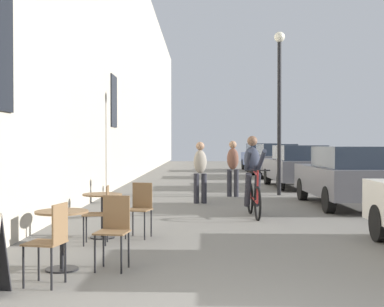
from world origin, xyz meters
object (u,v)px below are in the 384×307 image
Objects in this scene: cafe_chair_near_toward_street at (114,227)px; parked_car_fifth at (261,157)px; cafe_chair_mid_toward_street at (140,206)px; cafe_chair_mid_toward_wall at (101,210)px; pedestrian_near at (200,169)px; parked_car_second at (347,175)px; cafe_chair_near_toward_wall at (51,238)px; street_lamp at (279,92)px; cafe_table_near at (62,227)px; cyclist_on_bicycle at (253,178)px; parked_car_third at (297,166)px; parked_car_fourth at (274,160)px; pedestrian_mid at (233,165)px; cafe_table_mid at (102,206)px.

parked_car_fifth is (4.59, 24.08, 0.30)m from cafe_chair_near_toward_street.
cafe_chair_mid_toward_wall is (-0.53, -0.62, 0.00)m from cafe_chair_mid_toward_street.
pedestrian_near reaches higher than parked_car_second.
parked_car_second is at bearing 43.16° from cafe_chair_mid_toward_street.
parked_car_fifth reaches higher than cafe_chair_near_toward_wall.
cafe_chair_mid_toward_street is 8.34m from street_lamp.
cafe_table_near is 8.45m from parked_car_second.
cafe_chair_mid_toward_wall is 7.13m from parked_car_second.
cafe_chair_near_toward_street is 24.52m from parked_car_fifth.
street_lamp is at bearing 74.73° from cyclist_on_bicycle.
street_lamp is 3.75m from parked_car_third.
cafe_chair_mid_toward_wall is at bearing -136.11° from parked_car_second.
cafe_chair_mid_toward_street is 5.08m from pedestrian_near.
parked_car_fourth is (-0.15, 11.51, 0.04)m from parked_car_second.
pedestrian_near is at bearing 78.57° from cafe_chair_near_toward_wall.
parked_car_fifth is at bearing 80.35° from pedestrian_mid.
cyclist_on_bicycle is (2.73, 2.68, 0.29)m from cafe_table_mid.
cafe_chair_near_toward_wall and cafe_chair_mid_toward_wall have the same top height.
cafe_chair_mid_toward_wall is 0.21× the size of parked_car_third.
parked_car_third is at bearing 55.54° from pedestrian_near.
pedestrian_near reaches higher than cafe_chair_near_toward_street.
parked_car_fifth reaches higher than parked_car_second.
parked_car_second is at bearing -89.75° from parked_car_fifth.
pedestrian_mid is at bearing -99.65° from parked_car_fifth.
cafe_chair_mid_toward_street is at bearing 6.91° from cafe_table_mid.
cafe_chair_mid_toward_wall is (0.16, 1.65, -0.00)m from cafe_table_near.
parked_car_fifth is (5.13, 21.96, 0.30)m from cafe_table_mid.
cafe_chair_near_toward_wall reaches higher than cafe_table_mid.
pedestrian_near is at bearing 74.77° from cafe_chair_mid_toward_wall.
parked_car_third reaches higher than cafe_chair_near_toward_wall.
pedestrian_mid is 0.37× the size of parked_car_fourth.
cafe_chair_near_toward_street is 0.20× the size of parked_car_fourth.
parked_car_third is 0.96× the size of parked_car_fourth.
parked_car_third reaches higher than cafe_table_near.
cyclist_on_bicycle is 2.61m from pedestrian_near.
cafe_chair_near_toward_wall is at bearing -101.68° from parked_car_fifth.
cafe_chair_near_toward_wall is 0.56× the size of pedestrian_near.
cafe_table_near is 0.16× the size of parked_car_fifth.
cafe_table_near is at bearing -112.63° from parked_car_third.
pedestrian_mid reaches higher than cafe_table_near.
parked_car_fourth is at bearing 75.92° from cafe_chair_near_toward_street.
street_lamp is at bearing -110.53° from parked_car_third.
cafe_chair_mid_toward_street and cafe_chair_mid_toward_wall have the same top height.
parked_car_third is at bearing 69.47° from street_lamp.
cafe_chair_mid_toward_street is at bearing -106.16° from pedestrian_mid.
street_lamp is at bearing -94.51° from parked_car_fifth.
pedestrian_mid reaches higher than cafe_table_mid.
cafe_chair_mid_toward_street is at bearing -105.71° from parked_car_fourth.
cyclist_on_bicycle reaches higher than cafe_chair_near_toward_wall.
cafe_table_near is 0.15× the size of street_lamp.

